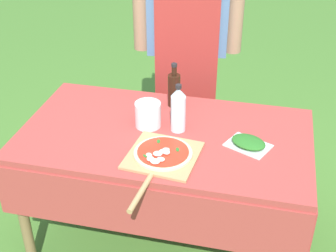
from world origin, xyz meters
name	(u,v)px	position (x,y,z in m)	size (l,w,h in m)	color
ground_plane	(165,238)	(0.00, 0.00, 0.00)	(12.00, 12.00, 0.00)	#477A2D
prep_table	(165,148)	(0.00, 0.00, 0.63)	(1.46, 0.82, 0.73)	#A83D38
person_cook	(188,26)	(-0.03, 0.72, 1.02)	(0.65, 0.27, 1.74)	#70604C
pizza_on_peel	(162,156)	(0.04, -0.22, 0.74)	(0.34, 0.57, 0.05)	tan
oil_bottle	(174,89)	(-0.02, 0.28, 0.83)	(0.07, 0.07, 0.25)	black
water_bottle	(178,109)	(0.06, 0.04, 0.85)	(0.07, 0.07, 0.25)	silver
herb_container	(248,143)	(0.41, -0.03, 0.75)	(0.24, 0.21, 0.04)	silver
mixing_tub	(148,115)	(-0.10, 0.05, 0.79)	(0.13, 0.13, 0.13)	silver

